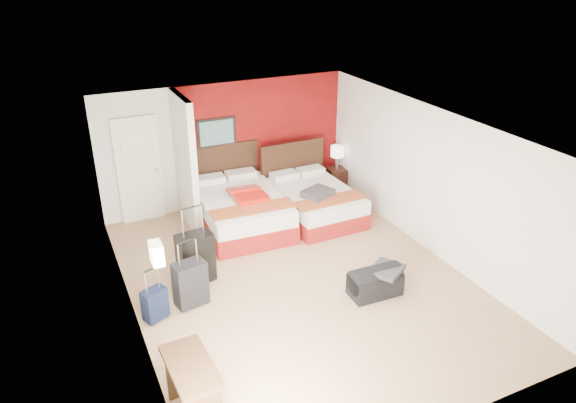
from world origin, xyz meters
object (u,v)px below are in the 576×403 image
duffel_bag (375,283)px  bed_left (241,211)px  bed_right (315,203)px  desk (193,391)px  table_lamp (337,158)px  nightstand (336,180)px  suitcase_charcoal (191,285)px  suitcase_black (196,259)px  suitcase_navy (155,306)px  red_suitcase_open (247,194)px

duffel_bag → bed_left: bearing=111.7°
bed_right → desk: size_ratio=2.10×
table_lamp → duffel_bag: size_ratio=0.66×
nightstand → desk: 6.61m
bed_right → nightstand: bearing=40.6°
table_lamp → suitcase_charcoal: table_lamp is taller
nightstand → suitcase_black: suitcase_black is taller
table_lamp → suitcase_navy: size_ratio=1.09×
nightstand → suitcase_charcoal: 4.83m
table_lamp → duffel_bag: table_lamp is taller
desk → nightstand: bearing=43.9°
suitcase_navy → table_lamp: bearing=8.4°
bed_left → red_suitcase_open: size_ratio=2.66×
table_lamp → desk: table_lamp is taller
bed_right → nightstand: (1.00, 0.91, -0.03)m
suitcase_black → duffel_bag: 2.79m
table_lamp → red_suitcase_open: bearing=-161.4°
bed_right → suitcase_charcoal: size_ratio=2.82×
red_suitcase_open → suitcase_black: (-1.40, -1.35, -0.29)m
duffel_bag → red_suitcase_open: bearing=110.6°
bed_left → suitcase_black: 1.95m
bed_right → suitcase_charcoal: suitcase_charcoal is taller
bed_left → red_suitcase_open: bearing=-42.1°
desk → bed_right: bearing=45.1°
suitcase_navy → duffel_bag: 3.25m
red_suitcase_open → suitcase_black: suitcase_black is taller
bed_left → bed_right: (1.45, -0.22, -0.03)m
nightstand → table_lamp: table_lamp is taller
bed_right → red_suitcase_open: 1.41m
desk → suitcase_navy: bearing=87.4°
bed_right → bed_left: bearing=170.0°
red_suitcase_open → nightstand: (2.35, 0.79, -0.43)m
table_lamp → nightstand: bearing=0.0°
red_suitcase_open → table_lamp: size_ratio=1.57×
red_suitcase_open → table_lamp: bearing=20.1°
bed_left → nightstand: size_ratio=4.16×
table_lamp → suitcase_black: table_lamp is taller
bed_left → table_lamp: size_ratio=4.19×
suitcase_charcoal → duffel_bag: suitcase_charcoal is taller
bed_right → red_suitcase_open: bearing=173.6°
bed_right → suitcase_black: bearing=-157.2°
red_suitcase_open → suitcase_navy: 3.04m
suitcase_navy → nightstand: bearing=8.4°
red_suitcase_open → duffel_bag: bearing=-70.0°
suitcase_charcoal → nightstand: bearing=23.7°
bed_left → duffel_bag: 3.13m
suitcase_charcoal → suitcase_navy: suitcase_charcoal is taller
nightstand → suitcase_charcoal: (-3.99, -2.71, 0.08)m
bed_left → nightstand: bed_left is taller
suitcase_charcoal → suitcase_navy: bearing=-177.5°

